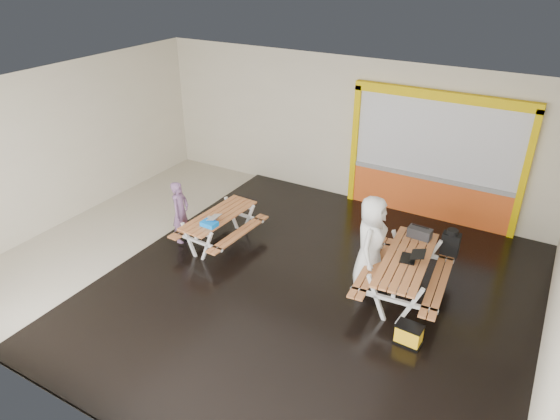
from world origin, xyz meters
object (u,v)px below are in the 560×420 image
Objects in this scene: picnic_table_right at (406,267)px; backpack at (451,243)px; person_left at (180,212)px; picnic_table_left at (219,222)px; laptop_left at (211,219)px; toolbox at (420,233)px; person_right at (371,242)px; fluke_bag at (409,335)px; dark_case at (372,287)px; blue_pouch at (209,224)px; laptop_right at (412,257)px.

backpack reaches higher than picnic_table_right.
picnic_table_left is at bearing -74.97° from person_left.
laptop_left is 0.79× the size of toolbox.
person_right is (3.21, 0.28, 0.33)m from picnic_table_left.
person_right is 0.97m from toolbox.
dark_case is at bearing 134.05° from fluke_bag.
person_left reaches higher than dark_case.
toolbox is at bearing 20.86° from blue_pouch.
person_left is at bearing 171.36° from blue_pouch.
picnic_table_left is at bearing 103.76° from blue_pouch.
backpack is (5.17, 1.56, 0.00)m from person_left.
laptop_left reaches higher than picnic_table_left.
laptop_right is (0.08, -0.02, 0.26)m from picnic_table_right.
person_right is (3.94, 0.64, 0.13)m from person_left.
blue_pouch is (-3.89, -0.64, -0.12)m from laptop_right.
toolbox is (3.91, 0.96, 0.38)m from picnic_table_left.
dark_case is (-1.04, -1.18, -0.64)m from backpack.
person_right is at bearing -135.80° from toolbox.
person_left reaches higher than laptop_left.
person_left is 3.13× the size of fluke_bag.
person_left is at bearing -164.15° from toolbox.
person_right is at bearing 5.07° from picnic_table_left.
laptop_right is 3.94m from blue_pouch.
person_right is 1.88m from fluke_bag.
laptop_right reaches higher than picnic_table_right.
person_left is 0.76m from laptop_left.
person_right is 3.24m from laptop_left.
picnic_table_left is 0.38m from laptop_left.
person_right is at bearing 10.65° from laptop_left.
backpack reaches higher than fluke_bag.
toolbox reaches higher than blue_pouch.
laptop_right is 1.05× the size of fluke_bag.
picnic_table_left is 4.20× the size of laptop_right.
person_left is at bearing -173.55° from picnic_table_right.
person_left is at bearing 92.45° from person_right.
laptop_left is at bearing -161.80° from toolbox.
backpack is at bearing -60.17° from person_right.
picnic_table_right is 3.93m from laptop_left.
person_right is at bearing 132.58° from fluke_bag.
blue_pouch is 0.71× the size of toolbox.
person_left reaches higher than blue_pouch.
backpack reaches higher than laptop_right.
toolbox is (0.70, 0.68, 0.06)m from person_right.
picnic_table_right is 1.67× the size of person_left.
backpack is (0.44, 1.05, -0.14)m from laptop_right.
blue_pouch is at bearing -61.58° from laptop_left.
laptop_left is 0.78× the size of dark_case.
fluke_bag is at bearing -144.18° from person_right.
picnic_table_right is at bearing -116.89° from backpack.
blue_pouch is 0.69× the size of dark_case.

